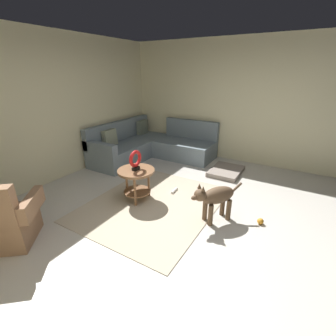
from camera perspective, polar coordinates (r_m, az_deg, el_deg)
The scene contains 12 objects.
ground_plane at distance 3.54m, azimuth 4.78°, elevation -13.38°, with size 6.00×6.00×0.10m, color beige.
wall_back at distance 4.95m, azimuth -27.63°, elevation 12.22°, with size 6.00×0.12×2.70m, color beige.
wall_right at distance 5.72m, azimuth 18.83°, elevation 14.59°, with size 0.12×6.00×2.70m, color beige.
area_rug at distance 3.91m, azimuth -3.54°, elevation -8.57°, with size 2.30×1.90×0.01m, color #BCAD93.
sectional_couch at distance 5.88m, azimuth -4.31°, elevation 5.26°, with size 2.20×2.25×0.88m.
armchair at distance 3.55m, azimuth -34.98°, elevation -10.57°, with size 0.97×1.00×0.88m.
side_table at distance 3.89m, azimuth -7.63°, elevation -2.09°, with size 0.60×0.60×0.54m.
torus_sculpture at distance 3.77m, azimuth -7.85°, elevation 1.99°, with size 0.28×0.08×0.33m.
dog_bed_mat at distance 5.16m, azimuth 13.77°, elevation -0.73°, with size 0.80×0.60×0.09m, color gray.
dog at distance 3.39m, azimuth 11.35°, elevation -6.97°, with size 0.73×0.52×0.63m.
dog_toy_ball at distance 3.67m, azimuth 21.37°, elevation -11.86°, with size 0.09×0.09×0.09m, color orange.
dog_toy_rope at distance 4.25m, azimuth 1.52°, elevation -5.49°, with size 0.05×0.05×0.20m, color silver.
Camera 1 is at (-2.61, -1.21, 2.02)m, focal length 25.30 mm.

